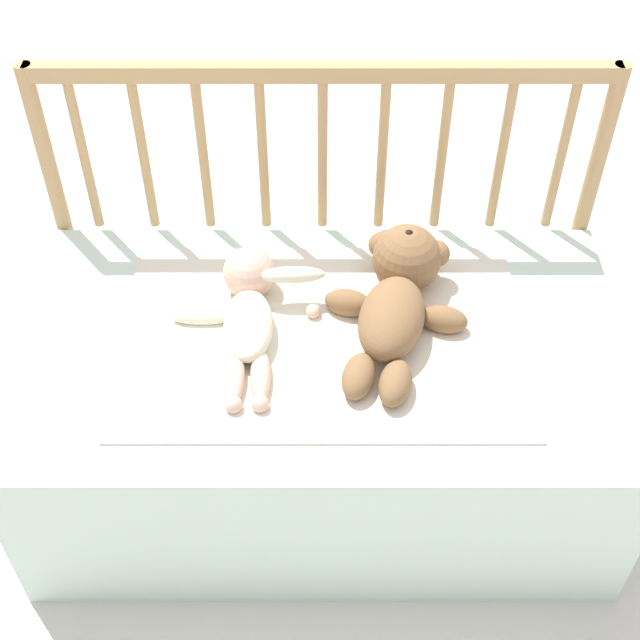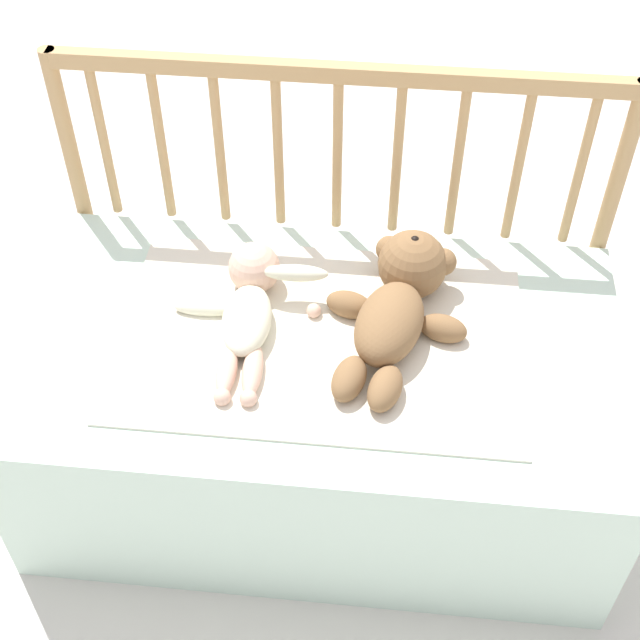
% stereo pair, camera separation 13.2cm
% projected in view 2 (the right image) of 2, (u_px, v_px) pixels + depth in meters
% --- Properties ---
extents(ground_plane, '(12.00, 12.00, 0.00)m').
position_uv_depth(ground_plane, '(320.00, 464.00, 2.14)').
color(ground_plane, silver).
extents(crib_mattress, '(1.25, 0.71, 0.44)m').
position_uv_depth(crib_mattress, '(320.00, 408.00, 1.98)').
color(crib_mattress, silver).
rests_on(crib_mattress, ground_plane).
extents(crib_rail, '(1.25, 0.04, 0.85)m').
position_uv_depth(crib_rail, '(337.00, 168.00, 1.97)').
color(crib_rail, tan).
rests_on(crib_rail, ground_plane).
extents(blanket, '(0.83, 0.54, 0.01)m').
position_uv_depth(blanket, '(319.00, 336.00, 1.83)').
color(blanket, silver).
rests_on(blanket, crib_mattress).
extents(teddy_bear, '(0.31, 0.45, 0.15)m').
position_uv_depth(teddy_bear, '(398.00, 301.00, 1.82)').
color(teddy_bear, olive).
rests_on(teddy_bear, crib_mattress).
extents(baby, '(0.32, 0.40, 0.11)m').
position_uv_depth(baby, '(249.00, 304.00, 1.84)').
color(baby, '#EAEACC').
rests_on(baby, crib_mattress).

